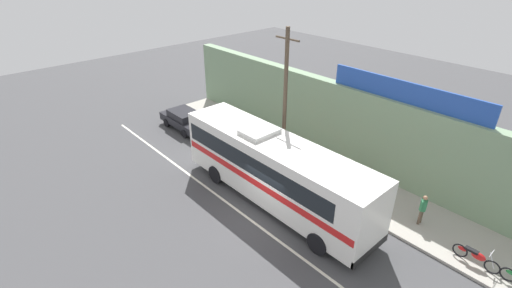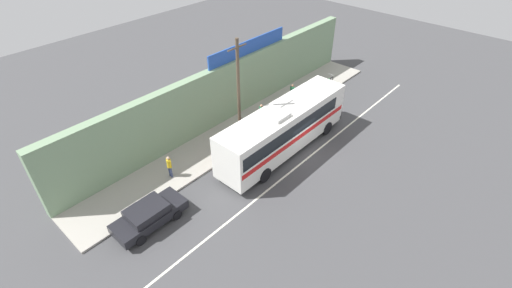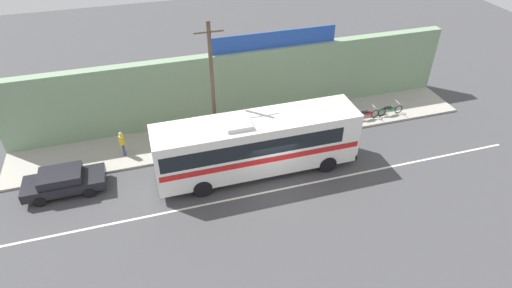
{
  "view_description": "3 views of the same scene",
  "coord_description": "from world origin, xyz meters",
  "px_view_note": "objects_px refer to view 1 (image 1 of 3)",
  "views": [
    {
      "loc": [
        10.35,
        -9.99,
        11.76
      ],
      "look_at": [
        -3.17,
        2.19,
        2.0
      ],
      "focal_mm": 25.67,
      "sensor_mm": 36.0,
      "label": 1
    },
    {
      "loc": [
        -17.76,
        -11.63,
        16.39
      ],
      "look_at": [
        -3.05,
        1.6,
        1.66
      ],
      "focal_mm": 25.57,
      "sensor_mm": 36.0,
      "label": 2
    },
    {
      "loc": [
        -6.13,
        -17.17,
        15.88
      ],
      "look_at": [
        -0.39,
        2.08,
        1.24
      ],
      "focal_mm": 29.51,
      "sensor_mm": 36.0,
      "label": 3
    }
  ],
  "objects_px": {
    "utility_pole": "(285,101)",
    "pedestrian_near_shop": "(339,171)",
    "motorcycle_blue": "(476,256)",
    "pedestrian_by_curb": "(423,208)",
    "pedestrian_far_left": "(237,120)",
    "intercity_bus": "(274,167)",
    "parked_car": "(185,119)"
  },
  "relations": [
    {
      "from": "pedestrian_far_left",
      "to": "pedestrian_near_shop",
      "type": "height_order",
      "value": "pedestrian_near_shop"
    },
    {
      "from": "motorcycle_blue",
      "to": "parked_car",
      "type": "bearing_deg",
      "value": -174.97
    },
    {
      "from": "pedestrian_far_left",
      "to": "utility_pole",
      "type": "bearing_deg",
      "value": -11.07
    },
    {
      "from": "intercity_bus",
      "to": "parked_car",
      "type": "relative_size",
      "value": 2.69
    },
    {
      "from": "motorcycle_blue",
      "to": "pedestrian_by_curb",
      "type": "bearing_deg",
      "value": 163.98
    },
    {
      "from": "parked_car",
      "to": "utility_pole",
      "type": "relative_size",
      "value": 0.52
    },
    {
      "from": "intercity_bus",
      "to": "pedestrian_by_curb",
      "type": "relative_size",
      "value": 7.27
    },
    {
      "from": "pedestrian_by_curb",
      "to": "utility_pole",
      "type": "bearing_deg",
      "value": -170.96
    },
    {
      "from": "utility_pole",
      "to": "pedestrian_by_curb",
      "type": "xyz_separation_m",
      "value": [
        7.91,
        1.26,
        -3.33
      ]
    },
    {
      "from": "motorcycle_blue",
      "to": "utility_pole",
      "type": "bearing_deg",
      "value": -177.48
    },
    {
      "from": "intercity_bus",
      "to": "pedestrian_by_curb",
      "type": "xyz_separation_m",
      "value": [
        6.11,
        3.81,
        -1.01
      ]
    },
    {
      "from": "motorcycle_blue",
      "to": "pedestrian_near_shop",
      "type": "xyz_separation_m",
      "value": [
        -7.25,
        0.43,
        0.57
      ]
    },
    {
      "from": "pedestrian_far_left",
      "to": "pedestrian_near_shop",
      "type": "distance_m",
      "value": 8.92
    },
    {
      "from": "parked_car",
      "to": "motorcycle_blue",
      "type": "relative_size",
      "value": 2.29
    },
    {
      "from": "motorcycle_blue",
      "to": "pedestrian_far_left",
      "type": "relative_size",
      "value": 1.13
    },
    {
      "from": "intercity_bus",
      "to": "motorcycle_blue",
      "type": "xyz_separation_m",
      "value": [
        8.86,
        3.02,
        -1.5
      ]
    },
    {
      "from": "intercity_bus",
      "to": "utility_pole",
      "type": "relative_size",
      "value": 1.4
    },
    {
      "from": "pedestrian_by_curb",
      "to": "pedestrian_far_left",
      "type": "bearing_deg",
      "value": -179.24
    },
    {
      "from": "utility_pole",
      "to": "pedestrian_far_left",
      "type": "relative_size",
      "value": 4.96
    },
    {
      "from": "motorcycle_blue",
      "to": "pedestrian_far_left",
      "type": "height_order",
      "value": "pedestrian_far_left"
    },
    {
      "from": "motorcycle_blue",
      "to": "pedestrian_by_curb",
      "type": "distance_m",
      "value": 2.9
    },
    {
      "from": "pedestrian_by_curb",
      "to": "intercity_bus",
      "type": "bearing_deg",
      "value": -148.06
    },
    {
      "from": "intercity_bus",
      "to": "motorcycle_blue",
      "type": "height_order",
      "value": "intercity_bus"
    },
    {
      "from": "parked_car",
      "to": "pedestrian_by_curb",
      "type": "xyz_separation_m",
      "value": [
        16.68,
        2.5,
        0.32
      ]
    },
    {
      "from": "pedestrian_far_left",
      "to": "pedestrian_by_curb",
      "type": "bearing_deg",
      "value": 0.76
    },
    {
      "from": "pedestrian_far_left",
      "to": "parked_car",
      "type": "bearing_deg",
      "value": -144.5
    },
    {
      "from": "parked_car",
      "to": "pedestrian_far_left",
      "type": "distance_m",
      "value": 4.01
    },
    {
      "from": "pedestrian_near_shop",
      "to": "parked_car",
      "type": "bearing_deg",
      "value": -170.01
    },
    {
      "from": "pedestrian_near_shop",
      "to": "intercity_bus",
      "type": "bearing_deg",
      "value": -114.87
    },
    {
      "from": "motorcycle_blue",
      "to": "pedestrian_by_curb",
      "type": "xyz_separation_m",
      "value": [
        -2.74,
        0.79,
        0.49
      ]
    },
    {
      "from": "utility_pole",
      "to": "pedestrian_near_shop",
      "type": "bearing_deg",
      "value": 14.88
    },
    {
      "from": "motorcycle_blue",
      "to": "pedestrian_far_left",
      "type": "distance_m",
      "value": 16.19
    }
  ]
}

